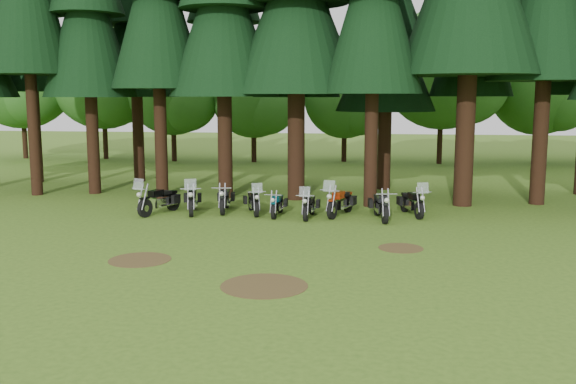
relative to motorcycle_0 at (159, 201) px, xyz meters
name	(u,v)px	position (x,y,z in m)	size (l,w,h in m)	color
ground	(255,247)	(4.87, -5.02, -0.52)	(120.00, 120.00, 0.00)	#3F671D
pine_back_4	(387,21)	(8.91, 8.22, 7.73)	(4.94, 4.94, 13.78)	#321C10
decid_0	(24,78)	(-17.23, 20.24, 5.38)	(8.00, 7.78, 10.00)	#321C10
decid_1	(106,79)	(-11.11, 20.74, 5.31)	(7.91, 7.69, 9.88)	#321C10
decid_2	(176,91)	(-5.56, 19.75, 4.44)	(6.72, 6.53, 8.40)	#321C10
decid_3	(257,98)	(0.16, 20.11, 3.99)	(6.12, 5.95, 7.65)	#321C10
decid_4	(348,100)	(6.45, 21.30, 3.85)	(5.93, 5.76, 7.41)	#321C10
decid_5	(448,72)	(13.17, 20.69, 5.71)	(8.45, 8.21, 10.56)	#321C10
decid_6	(544,88)	(19.73, 21.98, 4.68)	(7.06, 6.86, 8.82)	#321C10
dirt_patch_0	(140,260)	(1.87, -7.02, -0.51)	(1.80, 1.80, 0.01)	#4C3D1E
dirt_patch_1	(401,248)	(9.37, -4.52, -0.51)	(1.40, 1.40, 0.01)	#4C3D1E
dirt_patch_2	(264,286)	(5.87, -9.02, -0.51)	(2.20, 2.20, 0.01)	#4C3D1E
motorcycle_0	(159,201)	(0.00, 0.00, 0.00)	(1.17, 2.41, 1.56)	black
motorcycle_1	(192,200)	(1.25, 0.37, -0.01)	(0.89, 2.43, 1.54)	black
motorcycle_2	(225,200)	(2.46, 0.91, -0.03)	(0.47, 2.35, 0.96)	black
motorcycle_3	(253,202)	(3.72, 0.58, -0.06)	(0.97, 2.15, 1.38)	black
motorcycle_4	(277,205)	(4.74, 0.26, -0.10)	(0.30, 2.05, 0.83)	black
motorcycle_5	(309,206)	(6.02, 0.02, -0.06)	(0.44, 2.17, 1.37)	black
motorcycle_6	(340,203)	(7.18, 0.65, 0.00)	(1.06, 2.41, 1.54)	black
motorcycle_7	(381,207)	(8.75, 0.08, -0.02)	(0.57, 2.40, 0.98)	black
motorcycle_8	(412,203)	(9.97, 1.04, -0.03)	(0.99, 2.29, 1.46)	black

